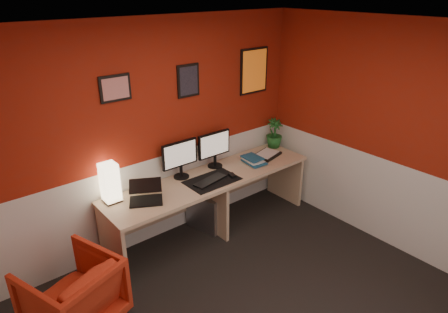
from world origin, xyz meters
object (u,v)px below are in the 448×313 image
at_px(laptop, 145,192).
at_px(potted_plant, 274,133).
at_px(desk, 212,204).
at_px(monitor_left, 180,154).
at_px(monitor_right, 215,144).
at_px(shoji_lamp, 110,184).
at_px(zen_tray, 267,155).
at_px(armchair, 73,294).
at_px(pc_tower, 205,212).

relative_size(laptop, potted_plant, 0.84).
xyz_separation_m(desk, monitor_left, (-0.27, 0.22, 0.66)).
bearing_deg(monitor_right, potted_plant, -0.84).
height_order(shoji_lamp, monitor_left, monitor_left).
height_order(shoji_lamp, monitor_right, monitor_right).
height_order(desk, monitor_left, monitor_left).
height_order(laptop, monitor_left, monitor_left).
xyz_separation_m(laptop, zen_tray, (1.79, 0.05, -0.09)).
bearing_deg(armchair, zen_tray, 169.86).
distance_m(potted_plant, pc_tower, 1.43).
xyz_separation_m(shoji_lamp, pc_tower, (1.10, -0.10, -0.70)).
height_order(shoji_lamp, armchair, shoji_lamp).
bearing_deg(desk, armchair, -168.30).
relative_size(shoji_lamp, monitor_right, 0.69).
bearing_deg(monitor_right, laptop, -168.26).
relative_size(monitor_right, armchair, 0.82).
xyz_separation_m(shoji_lamp, laptop, (0.26, -0.23, -0.09)).
height_order(zen_tray, armchair, zen_tray).
bearing_deg(pc_tower, monitor_right, 8.61).
relative_size(desk, shoji_lamp, 6.50).
bearing_deg(potted_plant, monitor_right, 179.16).
height_order(desk, pc_tower, desk).
height_order(shoji_lamp, zen_tray, shoji_lamp).
distance_m(desk, monitor_left, 0.74).
xyz_separation_m(monitor_right, zen_tray, (0.72, -0.18, -0.28)).
bearing_deg(zen_tray, monitor_left, 170.91).
height_order(potted_plant, pc_tower, potted_plant).
bearing_deg(monitor_left, shoji_lamp, -179.44).
xyz_separation_m(shoji_lamp, potted_plant, (2.34, -0.02, -0.00)).
distance_m(laptop, pc_tower, 1.05).
distance_m(potted_plant, armchair, 3.14).
xyz_separation_m(monitor_right, potted_plant, (1.01, -0.01, -0.09)).
height_order(laptop, monitor_right, monitor_right).
bearing_deg(monitor_right, pc_tower, -157.83).
height_order(potted_plant, armchair, potted_plant).
bearing_deg(desk, zen_tray, 1.67).
height_order(desk, potted_plant, potted_plant).
xyz_separation_m(desk, monitor_right, (0.21, 0.20, 0.66)).
relative_size(monitor_right, zen_tray, 1.66).
bearing_deg(monitor_left, zen_tray, -9.09).
bearing_deg(desk, monitor_left, 141.11).
relative_size(laptop, zen_tray, 0.94).
distance_m(zen_tray, potted_plant, 0.38).
relative_size(desk, pc_tower, 5.78).
bearing_deg(zen_tray, armchair, -171.64).
bearing_deg(monitor_left, desk, -38.89).
bearing_deg(monitor_left, armchair, -158.93).
bearing_deg(pc_tower, armchair, -178.46).
bearing_deg(shoji_lamp, armchair, -139.51).
bearing_deg(laptop, shoji_lamp, 168.00).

